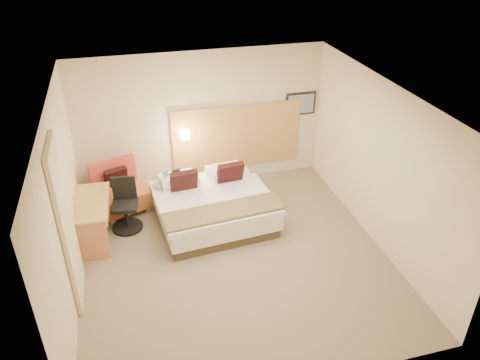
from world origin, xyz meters
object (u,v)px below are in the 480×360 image
object	(u,v)px
bed	(212,205)
desk	(94,210)
desk_chair	(126,209)
side_table	(170,194)
lounge_chair	(120,192)

from	to	relation	value
bed	desk	xyz separation A→B (m)	(-2.00, -0.06, 0.28)
desk	desk_chair	distance (m)	0.59
side_table	lounge_chair	bearing A→B (deg)	160.71
desk	desk_chair	xyz separation A→B (m)	(0.50, 0.22, -0.21)
lounge_chair	desk	distance (m)	0.98
bed	desk_chair	world-z (taller)	bed
side_table	desk_chair	size ratio (longest dim) A/B	0.68
bed	lounge_chair	world-z (taller)	bed
desk_chair	side_table	bearing A→B (deg)	21.23
bed	desk	bearing A→B (deg)	-178.17
bed	desk	size ratio (longest dim) A/B	1.72
lounge_chair	desk	xyz separation A→B (m)	(-0.43, -0.85, 0.23)
desk	side_table	bearing A→B (deg)	22.16
bed	lounge_chair	size ratio (longest dim) A/B	1.98
lounge_chair	side_table	world-z (taller)	lounge_chair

